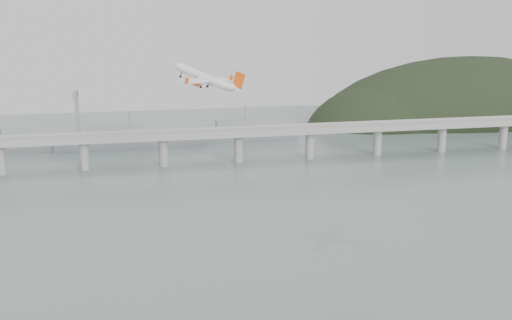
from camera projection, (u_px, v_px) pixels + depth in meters
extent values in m
plane|color=slate|center=(290.00, 295.00, 209.47)|extent=(900.00, 900.00, 0.00)
cube|color=gray|center=(209.00, 134.00, 394.88)|extent=(800.00, 22.00, 2.20)
cube|color=gray|center=(211.00, 134.00, 384.44)|extent=(800.00, 0.60, 1.80)
cube|color=gray|center=(206.00, 128.00, 404.40)|extent=(800.00, 0.60, 1.80)
cylinder|color=gray|center=(0.00, 159.00, 369.97)|extent=(6.00, 6.00, 21.00)
cylinder|color=gray|center=(84.00, 156.00, 380.48)|extent=(6.00, 6.00, 21.00)
cylinder|color=gray|center=(163.00, 152.00, 391.00)|extent=(6.00, 6.00, 21.00)
cylinder|color=gray|center=(238.00, 148.00, 401.51)|extent=(6.00, 6.00, 21.00)
cylinder|color=gray|center=(310.00, 145.00, 412.02)|extent=(6.00, 6.00, 21.00)
cylinder|color=gray|center=(377.00, 142.00, 422.53)|extent=(6.00, 6.00, 21.00)
cylinder|color=gray|center=(442.00, 139.00, 433.04)|extent=(6.00, 6.00, 21.00)
cylinder|color=gray|center=(503.00, 136.00, 443.55)|extent=(6.00, 6.00, 21.00)
ellipsoid|color=black|center=(465.00, 137.00, 583.91)|extent=(320.00, 150.00, 156.00)
ellipsoid|color=black|center=(379.00, 137.00, 553.06)|extent=(140.00, 110.00, 96.00)
cube|color=gray|center=(131.00, 142.00, 449.81)|extent=(110.55, 21.43, 8.00)
cube|color=gray|center=(115.00, 132.00, 445.66)|extent=(39.01, 16.73, 8.00)
cylinder|color=gray|center=(130.00, 121.00, 446.13)|extent=(1.60, 1.60, 14.00)
cube|color=gray|center=(245.00, 135.00, 478.23)|extent=(85.00, 13.60, 8.00)
cube|color=gray|center=(235.00, 125.00, 474.60)|extent=(29.75, 11.90, 8.00)
cylinder|color=gray|center=(245.00, 115.00, 474.55)|extent=(1.60, 1.60, 14.00)
cube|color=gray|center=(77.00, 116.00, 470.97)|extent=(3.00, 3.00, 40.00)
cube|color=gray|center=(75.00, 94.00, 457.32)|extent=(3.00, 28.00, 3.00)
cylinder|color=white|center=(204.00, 77.00, 265.15)|extent=(22.94, 23.33, 11.99)
cone|color=white|center=(175.00, 65.00, 271.83)|extent=(6.24, 6.21, 4.84)
cone|color=white|center=(236.00, 89.00, 258.09)|extent=(7.03, 6.77, 5.13)
cube|color=white|center=(206.00, 80.00, 265.06)|extent=(27.27, 29.79, 3.61)
cube|color=white|center=(235.00, 87.00, 258.28)|extent=(10.71, 11.50, 1.83)
cube|color=#F24E10|center=(239.00, 80.00, 256.78)|extent=(5.21, 4.36, 7.83)
cylinder|color=#F24E10|center=(209.00, 82.00, 271.07)|extent=(5.13, 5.14, 3.58)
cylinder|color=black|center=(205.00, 80.00, 271.94)|extent=(2.38, 2.32, 2.40)
cube|color=white|center=(210.00, 80.00, 270.74)|extent=(2.31, 2.07, 1.95)
cylinder|color=#F24E10|center=(195.00, 83.00, 261.23)|extent=(5.13, 5.14, 3.58)
cylinder|color=black|center=(191.00, 81.00, 262.11)|extent=(2.38, 2.32, 2.40)
cube|color=white|center=(195.00, 80.00, 260.90)|extent=(2.31, 2.07, 1.95)
cylinder|color=black|center=(208.00, 84.00, 267.98)|extent=(1.13, 0.91, 2.51)
cylinder|color=black|center=(207.00, 86.00, 268.34)|extent=(1.37, 1.23, 1.44)
cylinder|color=black|center=(201.00, 85.00, 263.33)|extent=(1.13, 0.91, 2.51)
cylinder|color=black|center=(201.00, 87.00, 263.69)|extent=(1.37, 1.23, 1.44)
cylinder|color=black|center=(181.00, 74.00, 271.08)|extent=(1.13, 0.91, 2.51)
cylinder|color=black|center=(180.00, 77.00, 271.45)|extent=(1.37, 1.23, 1.44)
cube|color=#F24E10|center=(231.00, 78.00, 279.03)|extent=(1.93, 1.62, 2.88)
cube|color=#F24E10|center=(187.00, 81.00, 248.63)|extent=(1.93, 1.62, 2.88)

